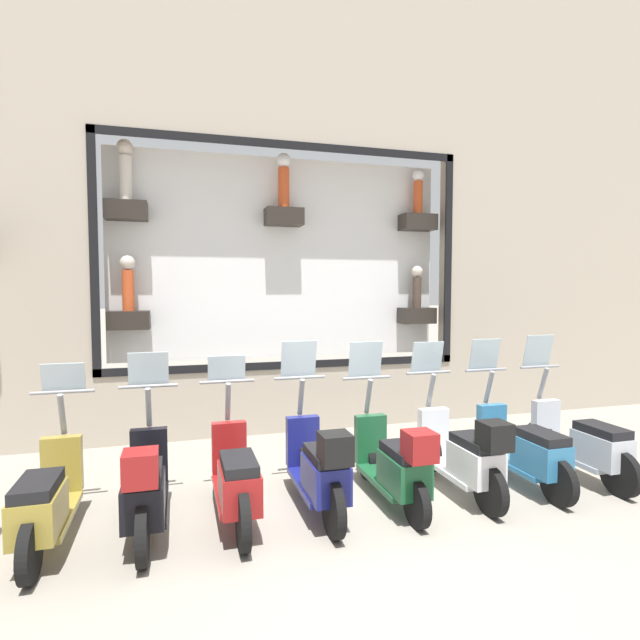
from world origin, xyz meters
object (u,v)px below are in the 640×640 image
(scooter_red_5, at_px, (236,479))
(scooter_black_6, at_px, (145,487))
(scooter_green_3, at_px, (395,463))
(scooter_white_2, at_px, (464,455))
(scooter_teal_1, at_px, (524,450))
(scooter_olive_7, at_px, (47,501))
(scooter_navy_4, at_px, (319,468))
(scooter_silver_0, at_px, (583,443))

(scooter_red_5, relative_size, scooter_black_6, 1.00)
(scooter_green_3, bearing_deg, scooter_red_5, 87.69)
(scooter_white_2, bearing_deg, scooter_teal_1, -85.88)
(scooter_olive_7, bearing_deg, scooter_red_5, -89.85)
(scooter_white_2, xyz_separation_m, scooter_green_3, (-0.01, 0.84, -0.01))
(scooter_white_2, relative_size, scooter_navy_4, 1.00)
(scooter_black_6, distance_m, scooter_olive_7, 0.84)
(scooter_white_2, height_order, scooter_olive_7, scooter_white_2)
(scooter_white_2, bearing_deg, scooter_navy_4, 89.75)
(scooter_silver_0, height_order, scooter_teal_1, scooter_silver_0)
(scooter_teal_1, bearing_deg, scooter_red_5, 89.99)
(scooter_green_3, distance_m, scooter_navy_4, 0.84)
(scooter_navy_4, bearing_deg, scooter_green_3, -90.97)
(scooter_silver_0, xyz_separation_m, scooter_teal_1, (-0.00, 0.84, -0.00))
(scooter_silver_0, bearing_deg, scooter_olive_7, 90.06)
(scooter_teal_1, bearing_deg, scooter_olive_7, 90.05)
(scooter_olive_7, bearing_deg, scooter_teal_1, -89.95)
(scooter_silver_0, relative_size, scooter_red_5, 1.00)
(scooter_silver_0, bearing_deg, scooter_white_2, 92.12)
(scooter_white_2, height_order, scooter_navy_4, scooter_navy_4)
(scooter_silver_0, height_order, scooter_olive_7, scooter_silver_0)
(scooter_green_3, xyz_separation_m, scooter_navy_4, (0.01, 0.84, 0.03))
(scooter_green_3, xyz_separation_m, scooter_red_5, (0.07, 1.67, -0.02))
(scooter_navy_4, bearing_deg, scooter_teal_1, -88.79)
(scooter_navy_4, relative_size, scooter_black_6, 1.00)
(scooter_teal_1, xyz_separation_m, scooter_black_6, (-0.06, 4.19, 0.05))
(scooter_red_5, bearing_deg, scooter_navy_4, -93.65)
(scooter_teal_1, relative_size, scooter_green_3, 1.00)
(scooter_olive_7, bearing_deg, scooter_silver_0, -89.94)
(scooter_white_2, bearing_deg, scooter_olive_7, 89.23)
(scooter_white_2, height_order, scooter_black_6, scooter_white_2)
(scooter_green_3, relative_size, scooter_navy_4, 0.99)
(scooter_teal_1, distance_m, scooter_red_5, 3.35)
(scooter_navy_4, relative_size, scooter_olive_7, 1.01)
(scooter_black_6, bearing_deg, scooter_olive_7, 86.29)
(scooter_green_3, bearing_deg, scooter_silver_0, -88.43)
(scooter_silver_0, height_order, scooter_green_3, scooter_silver_0)
(scooter_silver_0, distance_m, scooter_teal_1, 0.84)
(scooter_silver_0, xyz_separation_m, scooter_white_2, (-0.06, 1.67, 0.04))
(scooter_navy_4, xyz_separation_m, scooter_olive_7, (0.05, 2.51, -0.06))
(scooter_teal_1, distance_m, scooter_olive_7, 5.02)
(scooter_white_2, distance_m, scooter_black_6, 3.35)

